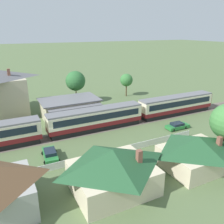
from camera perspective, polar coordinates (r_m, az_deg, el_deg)
The scene contains 11 objects.
ground_plane at distance 41.24m, azimuth -13.31°, elevation -6.27°, with size 600.00×600.00×0.00m, color #566B42.
passenger_train at distance 43.04m, azimuth -3.56°, elevation -1.40°, with size 55.31×3.02×4.05m.
railway_track at distance 41.31m, azimuth -17.17°, elevation -6.58°, with size 111.66×3.60×0.04m.
station_building at distance 50.08m, azimuth -10.10°, elevation 1.00°, with size 11.89×8.78×3.88m.
cottage_dark_green_roof at distance 27.27m, azimuth 0.18°, elevation -13.56°, with size 9.59×7.91×5.08m.
cottage_dark_green_roof_2 at distance 33.40m, azimuth 19.69°, elevation -8.86°, with size 9.17×7.26×4.44m.
picket_fence_front at distance 33.85m, azimuth -4.75°, elevation -10.74°, with size 35.87×0.06×1.05m, color white.
parked_car_green at distance 35.21m, azimuth -14.66°, elevation -9.86°, with size 2.42×4.60×1.38m.
parked_car_green_2 at distance 45.44m, azimuth 15.45°, elevation -3.22°, with size 4.43×1.88×1.19m.
yard_tree_0 at distance 58.44m, azimuth -8.78°, elevation 7.40°, with size 4.79×4.79×8.01m.
yard_tree_2 at distance 64.64m, azimuth 3.49°, elevation 7.67°, with size 3.41×3.41×6.18m.
Camera 1 is at (-7.80, -36.56, 17.43)m, focal length 38.00 mm.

